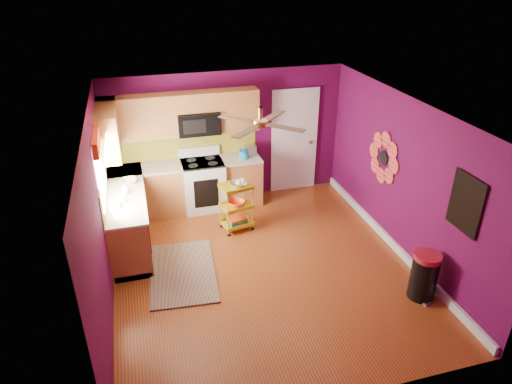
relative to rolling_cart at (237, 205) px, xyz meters
name	(u,v)px	position (x,y,z in m)	size (l,w,h in m)	color
ground	(263,267)	(0.12, -1.22, -0.48)	(5.00, 5.00, 0.00)	maroon
room_envelope	(266,172)	(0.15, -1.22, 1.15)	(4.54, 5.04, 2.52)	#52093D
lower_cabinets	(163,200)	(-1.22, 0.60, -0.05)	(2.81, 2.31, 0.94)	#965729
electric_range	(203,184)	(-0.43, 0.95, 0.00)	(0.76, 0.66, 1.13)	white
upper_cabinetry	(159,120)	(-1.12, 0.95, 1.32)	(2.80, 2.30, 1.26)	#965729
left_window	(99,154)	(-2.10, -0.17, 1.25)	(0.08, 1.35, 1.08)	white
panel_door	(294,142)	(1.47, 1.25, 0.54)	(0.95, 0.11, 2.15)	white
right_wall_art	(417,176)	(2.35, -1.56, 0.96)	(0.04, 2.74, 1.04)	black
ceiling_fan	(260,122)	(0.12, -1.02, 1.81)	(1.01, 1.01, 0.26)	#BF8C3F
shag_rug	(183,272)	(-1.10, -1.02, -0.47)	(0.97, 1.59, 0.02)	black
rolling_cart	(237,205)	(0.00, 0.00, 0.00)	(0.59, 0.48, 0.94)	gold
trash_can	(424,276)	(2.09, -2.46, -0.13)	(0.44, 0.45, 0.71)	black
teal_kettle	(244,154)	(0.36, 0.90, 0.54)	(0.18, 0.18, 0.21)	#167CA8
toaster	(250,150)	(0.52, 1.07, 0.55)	(0.22, 0.15, 0.18)	beige
soap_bottle_a	(123,197)	(-1.85, -0.24, 0.54)	(0.08, 0.08, 0.17)	#EA3F72
soap_bottle_b	(125,189)	(-1.81, 0.02, 0.54)	(0.13, 0.13, 0.16)	white
counter_dish	(129,181)	(-1.74, 0.43, 0.49)	(0.25, 0.25, 0.06)	white
counter_cup	(118,205)	(-1.92, -0.42, 0.50)	(0.12, 0.12, 0.09)	white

